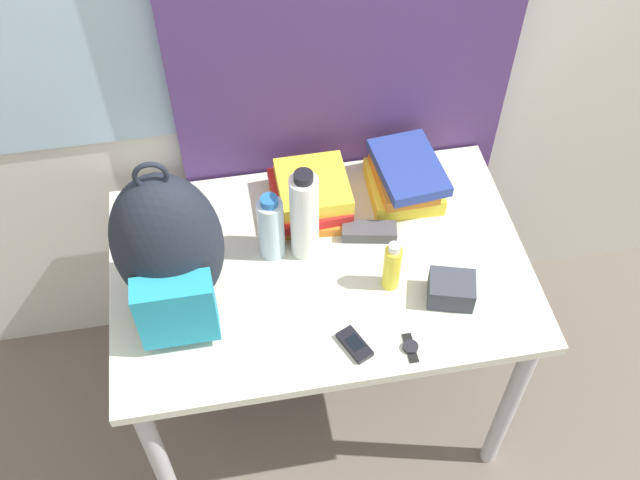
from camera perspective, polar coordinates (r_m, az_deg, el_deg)
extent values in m
cube|color=beige|center=(1.99, -2.37, 17.31)|extent=(6.00, 0.05, 2.50)
cube|color=#9EBCD1|center=(1.94, -15.93, 16.20)|extent=(1.10, 0.01, 0.80)
cube|color=#4C336B|center=(1.97, 2.07, 16.84)|extent=(0.95, 0.04, 2.50)
cube|color=beige|center=(2.02, 0.00, -2.07)|extent=(1.11, 0.73, 0.03)
cylinder|color=#B2B2B7|center=(2.19, -12.06, -16.30)|extent=(0.05, 0.05, 0.72)
cylinder|color=#B2B2B7|center=(2.29, 14.18, -12.09)|extent=(0.05, 0.05, 0.72)
cylinder|color=#B2B2B7|center=(2.51, -12.64, -3.27)|extent=(0.05, 0.05, 0.72)
cylinder|color=#B2B2B7|center=(2.59, 9.77, -0.16)|extent=(0.05, 0.05, 0.72)
ellipsoid|color=#1E232D|center=(1.80, -11.51, -0.36)|extent=(0.26, 0.21, 0.44)
cube|color=teal|center=(1.79, -10.88, -5.26)|extent=(0.18, 0.07, 0.20)
torus|color=#1E232D|center=(1.63, -12.78, 4.81)|extent=(0.08, 0.01, 0.08)
cube|color=orange|center=(2.12, -1.04, 2.75)|extent=(0.22, 0.24, 0.03)
cube|color=red|center=(2.11, -0.83, 3.41)|extent=(0.21, 0.25, 0.03)
cube|color=yellow|center=(2.08, -0.54, 4.15)|extent=(0.19, 0.21, 0.05)
cube|color=yellow|center=(2.17, 6.38, 4.10)|extent=(0.20, 0.21, 0.05)
cube|color=orange|center=(2.13, 6.40, 4.76)|extent=(0.16, 0.21, 0.04)
cube|color=navy|center=(2.11, 6.77, 5.52)|extent=(0.19, 0.26, 0.03)
cylinder|color=silver|center=(1.96, -3.74, 0.86)|extent=(0.07, 0.07, 0.19)
cylinder|color=#286BB7|center=(1.88, -3.90, 2.96)|extent=(0.04, 0.04, 0.02)
cylinder|color=white|center=(1.93, -1.20, 1.77)|extent=(0.08, 0.08, 0.27)
cylinder|color=black|center=(1.82, -1.27, 4.81)|extent=(0.05, 0.05, 0.02)
cylinder|color=yellow|center=(1.92, 5.50, -2.13)|extent=(0.05, 0.05, 0.14)
cylinder|color=white|center=(1.85, 5.68, -0.62)|extent=(0.03, 0.03, 0.02)
cube|color=black|center=(1.86, 2.66, -7.96)|extent=(0.08, 0.11, 0.02)
cube|color=black|center=(1.85, 2.67, -7.82)|extent=(0.05, 0.05, 0.00)
cube|color=#47474C|center=(2.06, 3.77, 0.63)|extent=(0.16, 0.08, 0.04)
cube|color=#383D47|center=(1.94, 9.97, -3.74)|extent=(0.14, 0.12, 0.07)
cube|color=black|center=(1.87, 6.90, -8.16)|extent=(0.02, 0.08, 0.00)
cylinder|color=#232328|center=(1.87, 6.91, -8.10)|extent=(0.04, 0.04, 0.01)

